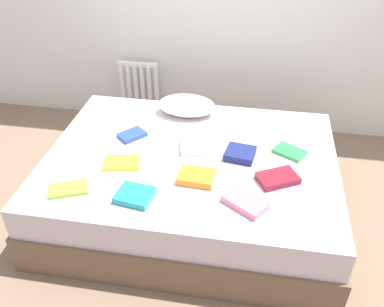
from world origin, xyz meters
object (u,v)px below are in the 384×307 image
at_px(textbook_orange, 196,177).
at_px(textbook_navy, 240,154).
at_px(textbook_teal, 135,195).
at_px(textbook_white, 196,147).
at_px(textbook_green, 290,152).
at_px(radiator, 139,88).
at_px(textbook_maroon, 278,178).
at_px(textbook_pink, 245,202).
at_px(textbook_lime, 68,189).
at_px(pillow, 187,105).
at_px(textbook_yellow, 122,163).
at_px(textbook_blue, 132,135).
at_px(bed, 191,184).

distance_m(textbook_orange, textbook_navy, 0.39).
bearing_deg(textbook_teal, textbook_orange, 43.56).
xyz_separation_m(textbook_white, textbook_green, (0.64, 0.06, -0.01)).
relative_size(radiator, textbook_maroon, 2.15).
bearing_deg(radiator, textbook_pink, -56.07).
bearing_deg(textbook_lime, textbook_orange, -5.91).
relative_size(pillow, textbook_teal, 2.14).
distance_m(textbook_yellow, textbook_blue, 0.34).
xyz_separation_m(pillow, textbook_orange, (0.21, -0.81, -0.05)).
height_order(pillow, textbook_green, pillow).
xyz_separation_m(radiator, textbook_maroon, (1.29, -1.38, 0.16)).
xyz_separation_m(radiator, textbook_navy, (1.04, -1.16, 0.17)).
height_order(textbook_maroon, textbook_white, textbook_maroon).
xyz_separation_m(textbook_maroon, textbook_teal, (-0.83, -0.30, -0.00)).
xyz_separation_m(textbook_navy, textbook_lime, (-1.00, -0.53, -0.01)).
xyz_separation_m(textbook_white, textbook_teal, (-0.28, -0.56, 0.00)).
distance_m(textbook_maroon, textbook_orange, 0.51).
height_order(textbook_maroon, textbook_lime, textbook_maroon).
bearing_deg(radiator, textbook_yellow, -78.62).
distance_m(bed, textbook_orange, 0.39).
bearing_deg(textbook_lime, textbook_white, 16.08).
bearing_deg(textbook_pink, textbook_lime, -143.91).
xyz_separation_m(pillow, textbook_pink, (0.52, -0.99, -0.05)).
distance_m(radiator, textbook_blue, 1.08).
bearing_deg(bed, textbook_pink, -48.05).
xyz_separation_m(textbook_white, textbook_pink, (0.37, -0.52, 0.00)).
distance_m(textbook_maroon, textbook_teal, 0.89).
distance_m(textbook_maroon, textbook_blue, 1.10).
relative_size(textbook_maroon, textbook_white, 1.16).
bearing_deg(textbook_maroon, textbook_pink, -154.85).
bearing_deg(textbook_green, textbook_orange, -116.64).
distance_m(bed, textbook_maroon, 0.67).
xyz_separation_m(textbook_navy, textbook_teal, (-0.58, -0.52, -0.01)).
xyz_separation_m(textbook_maroon, textbook_blue, (-1.04, 0.34, -0.01)).
xyz_separation_m(textbook_white, textbook_blue, (-0.49, 0.08, -0.01)).
height_order(textbook_white, textbook_pink, textbook_pink).
relative_size(pillow, textbook_yellow, 1.91).
distance_m(pillow, textbook_navy, 0.69).
distance_m(pillow, textbook_yellow, 0.79).
distance_m(radiator, textbook_orange, 1.66).
xyz_separation_m(textbook_yellow, textbook_pink, (0.83, -0.26, 0.01)).
xyz_separation_m(pillow, textbook_lime, (-0.54, -1.04, -0.06)).
bearing_deg(textbook_green, textbook_navy, -133.74).
height_order(bed, textbook_orange, textbook_orange).
bearing_deg(textbook_orange, textbook_yellow, 174.45).
bearing_deg(textbook_blue, textbook_pink, -83.54).
bearing_deg(textbook_maroon, radiator, 104.18).
distance_m(textbook_green, textbook_pink, 0.64).
distance_m(textbook_green, textbook_teal, 1.11).
distance_m(textbook_navy, textbook_teal, 0.79).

